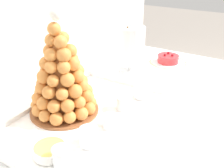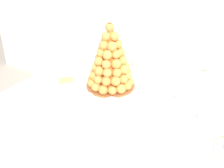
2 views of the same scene
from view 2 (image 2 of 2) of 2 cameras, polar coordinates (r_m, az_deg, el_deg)
name	(u,v)px [view 2 (image 2 of 2)]	position (r m, az deg, el deg)	size (l,w,h in m)	color
buffet_table	(135,129)	(1.33, 4.77, -9.06)	(1.31, 0.92, 0.77)	brown
serving_tray	(103,94)	(1.39, -1.85, -1.97)	(0.62, 0.39, 0.02)	white
croquembouche	(111,60)	(1.39, -0.30, 4.84)	(0.25, 0.25, 0.38)	brown
dessert_cup_left	(54,84)	(1.44, -11.62, -0.05)	(0.05, 0.05, 0.06)	silver
dessert_cup_mid_left	(70,91)	(1.37, -8.43, -1.47)	(0.06, 0.06, 0.06)	silver
dessert_cup_centre	(87,100)	(1.30, -5.03, -3.16)	(0.05, 0.05, 0.05)	silver
dessert_cup_mid_right	(112,105)	(1.25, -0.01, -4.33)	(0.05, 0.05, 0.05)	silver
dessert_cup_right	(133,115)	(1.19, 4.21, -6.31)	(0.05, 0.05, 0.05)	silver
creme_brulee_ramekin	(66,82)	(1.48, -9.39, 0.35)	(0.10, 0.10, 0.03)	white
macaron_goblet	(204,91)	(1.20, 18.19, -1.35)	(0.14, 0.14, 0.24)	white
wine_glass	(137,62)	(1.45, 5.16, 4.54)	(0.07, 0.07, 0.16)	silver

